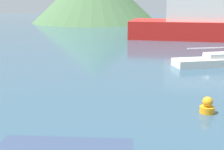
{
  "coord_description": "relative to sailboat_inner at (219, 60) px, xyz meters",
  "views": [
    {
      "loc": [
        4.02,
        -3.18,
        5.41
      ],
      "look_at": [
        0.53,
        14.0,
        1.2
      ],
      "focal_mm": 50.0,
      "sensor_mm": 36.0,
      "label": 1
    }
  ],
  "objects": [
    {
      "name": "sailboat_inner",
      "position": [
        0.0,
        0.0,
        0.0
      ],
      "size": [
        7.99,
        4.92,
        6.86
      ],
      "rotation": [
        0.0,
        0.0,
        0.41
      ],
      "color": "white",
      "rests_on": "ground_plane"
    },
    {
      "name": "buoy_marker",
      "position": [
        -2.03,
        -12.24,
        -0.07
      ],
      "size": [
        0.72,
        0.72,
        0.83
      ],
      "color": "orange",
      "rests_on": "ground_plane"
    }
  ]
}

